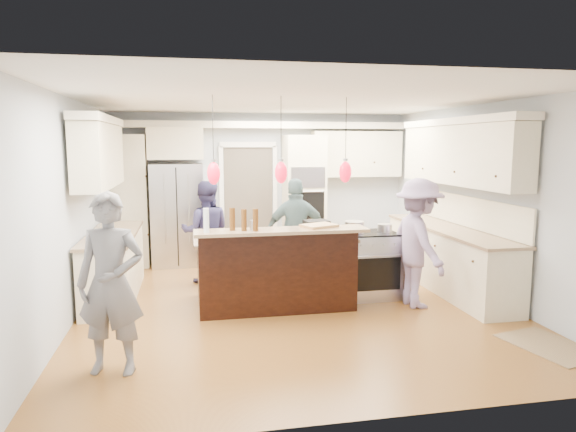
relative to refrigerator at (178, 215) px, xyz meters
name	(u,v)px	position (x,y,z in m)	size (l,w,h in m)	color
ground_plane	(293,304)	(1.55, -2.64, -0.90)	(6.00, 6.00, 0.00)	olive
room_shell	(293,169)	(1.55, -2.64, 0.92)	(5.54, 6.04, 2.72)	#B2BCC6
refrigerator	(178,215)	(0.00, 0.00, 0.00)	(0.90, 0.70, 1.80)	#B7B7BC
oven_column	(304,198)	(2.30, 0.03, 0.25)	(0.72, 0.69, 2.30)	beige
back_upper_cabinets	(222,170)	(0.80, 0.12, 0.77)	(5.30, 0.61, 2.54)	beige
right_counter_run	(452,218)	(3.99, -2.34, 0.16)	(0.64, 3.10, 2.51)	beige
left_cabinets	(109,223)	(-0.89, -1.84, 0.16)	(0.64, 2.30, 2.51)	beige
kitchen_island	(274,268)	(1.30, -2.57, -0.41)	(2.10, 1.46, 1.12)	black
island_range	(371,264)	(2.71, -2.49, -0.44)	(0.82, 0.71, 0.92)	#B7B7BC
pendant_lights	(281,172)	(1.30, -3.15, 0.90)	(1.75, 0.15, 1.03)	black
person_bar_end	(111,284)	(-0.52, -4.36, -0.04)	(0.62, 0.41, 1.71)	slate
person_far_left	(206,232)	(0.45, -1.29, -0.11)	(0.77, 0.60, 1.58)	#2C2A52
person_far_right	(296,233)	(1.77, -1.79, -0.08)	(0.96, 0.40, 1.64)	slate
person_range_side	(418,243)	(3.15, -3.03, -0.05)	(1.10, 0.63, 1.70)	#8B77A0
floor_rug	(550,346)	(3.95, -4.61, -0.89)	(0.66, 0.96, 0.01)	#8A6B4B
water_bottle	(206,220)	(0.40, -3.26, 0.36)	(0.07, 0.07, 0.29)	silver
beer_bottle_a	(244,220)	(0.84, -3.22, 0.35)	(0.06, 0.06, 0.26)	#4A290D
beer_bottle_b	(256,220)	(0.97, -3.26, 0.35)	(0.07, 0.07, 0.27)	#4A290D
beer_bottle_c	(232,219)	(0.71, -3.17, 0.36)	(0.07, 0.07, 0.27)	#4A290D
drink_can	(253,225)	(0.95, -3.20, 0.28)	(0.06, 0.06, 0.12)	#B7B7BC
cutting_board	(319,226)	(1.79, -3.11, 0.24)	(0.41, 0.29, 0.03)	tan
pot_large	(354,227)	(2.45, -2.48, 0.10)	(0.27, 0.27, 0.16)	#B7B7BC
pot_small	(385,228)	(2.91, -2.46, 0.07)	(0.21, 0.21, 0.10)	#B7B7BC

